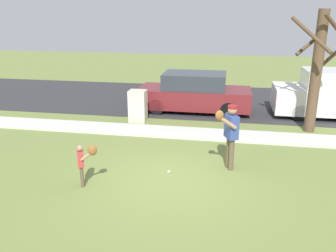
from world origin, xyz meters
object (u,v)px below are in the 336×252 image
Objects in this scene: person_adult at (230,130)px; street_tree_near at (317,68)px; baseball at (169,172)px; utility_cabinet at (138,106)px; parked_suv_maroon at (194,93)px; person_child at (84,160)px.

street_tree_near reaches higher than person_adult.
person_adult is 1.96m from baseball.
parked_suv_maroon is at bearing 43.68° from utility_cabinet.
street_tree_near reaches higher than person_child.
person_child is at bearing -149.90° from baseball.
parked_suv_maroon is at bearing -100.00° from person_adult.
person_adult is 4.81m from street_tree_near.
baseball is at bearing 90.05° from parked_suv_maroon.
person_child is 5.42m from utility_cabinet.
person_child is 14.99× the size of baseball.
baseball is 0.02× the size of parked_suv_maroon.
person_adult is 1.45× the size of utility_cabinet.
baseball is at bearing -65.35° from utility_cabinet.
baseball is 6.49m from street_tree_near.
person_adult is 1.61× the size of person_child.
utility_cabinet is at bearing 43.68° from parked_suv_maroon.
utility_cabinet is 0.29× the size of street_tree_near.
baseball is at bearing -5.67° from person_adult.
street_tree_near is (4.35, 4.28, 2.21)m from baseball.
street_tree_near reaches higher than baseball.
parked_suv_maroon reaches higher than utility_cabinet.
person_adult reaches higher than baseball.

